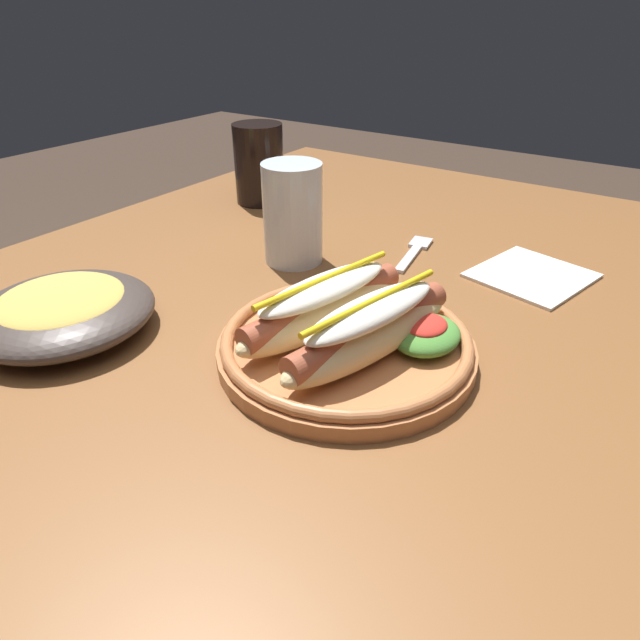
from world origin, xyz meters
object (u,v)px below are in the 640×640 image
side_bowl (63,310)px  napkin (531,275)px  fork (414,251)px  water_cup (293,214)px  soda_cup (259,164)px  hot_dog_plate (350,332)px

side_bowl → napkin: 0.54m
fork → water_cup: 0.17m
soda_cup → napkin: soda_cup is taller
hot_dog_plate → soda_cup: 0.48m
fork → napkin: 0.15m
hot_dog_plate → side_bowl: size_ratio=1.36×
water_cup → napkin: (0.13, -0.27, -0.06)m
fork → soda_cup: (0.05, 0.31, 0.06)m
side_bowl → napkin: (0.40, -0.36, -0.02)m
hot_dog_plate → side_bowl: bearing=115.2°
hot_dog_plate → napkin: 0.29m
soda_cup → side_bowl: bearing=-166.8°
soda_cup → water_cup: 0.25m
hot_dog_plate → water_cup: 0.24m
water_cup → napkin: 0.31m
water_cup → fork: bearing=-47.5°
soda_cup → water_cup: size_ratio=1.00×
napkin → water_cup: bearing=114.7°
side_bowl → hot_dog_plate: bearing=-64.8°
water_cup → napkin: water_cup is taller
hot_dog_plate → napkin: hot_dog_plate is taller
hot_dog_plate → napkin: (0.27, -0.10, -0.02)m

